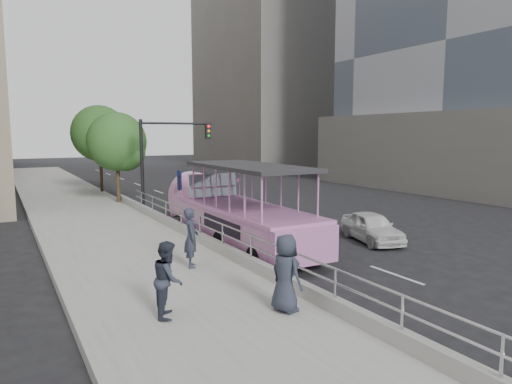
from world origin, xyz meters
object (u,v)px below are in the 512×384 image
(duck_boat, at_px, (233,214))
(traffic_signal, at_px, (163,151))
(car, at_px, (372,227))
(pedestrian_near, at_px, (191,238))
(pedestrian_mid, at_px, (168,279))
(street_tree_near, at_px, (119,144))
(parking_sign, at_px, (180,193))
(pedestrian_far, at_px, (286,273))
(street_tree_far, at_px, (101,135))

(duck_boat, bearing_deg, traffic_signal, 90.79)
(car, height_order, pedestrian_near, pedestrian_near)
(pedestrian_near, xyz_separation_m, traffic_signal, (2.93, 11.39, 2.27))
(duck_boat, height_order, pedestrian_mid, duck_boat)
(duck_boat, relative_size, pedestrian_mid, 5.71)
(car, distance_m, street_tree_near, 16.07)
(parking_sign, height_order, traffic_signal, traffic_signal)
(pedestrian_far, bearing_deg, duck_boat, -28.14)
(car, relative_size, pedestrian_far, 1.95)
(duck_boat, bearing_deg, parking_sign, 105.78)
(car, distance_m, pedestrian_near, 8.25)
(pedestrian_far, height_order, parking_sign, parking_sign)
(duck_boat, bearing_deg, pedestrian_mid, -127.28)
(pedestrian_near, bearing_deg, street_tree_far, 13.16)
(pedestrian_near, height_order, street_tree_near, street_tree_near)
(duck_boat, distance_m, pedestrian_mid, 8.16)
(traffic_signal, distance_m, street_tree_far, 9.57)
(pedestrian_near, height_order, parking_sign, parking_sign)
(pedestrian_mid, height_order, parking_sign, parking_sign)
(pedestrian_far, relative_size, parking_sign, 0.66)
(duck_boat, distance_m, traffic_signal, 8.58)
(pedestrian_near, height_order, traffic_signal, traffic_signal)
(traffic_signal, bearing_deg, street_tree_far, 98.43)
(pedestrian_mid, height_order, street_tree_far, street_tree_far)
(duck_boat, height_order, parking_sign, duck_boat)
(pedestrian_near, relative_size, pedestrian_mid, 1.07)
(pedestrian_far, bearing_deg, pedestrian_near, -2.76)
(car, height_order, parking_sign, parking_sign)
(pedestrian_near, xyz_separation_m, street_tree_far, (1.53, 20.82, 3.08))
(car, xyz_separation_m, street_tree_near, (-6.87, 14.17, 3.21))
(parking_sign, xyz_separation_m, street_tree_near, (-0.74, 8.25, 2.08))
(pedestrian_mid, xyz_separation_m, street_tree_far, (3.43, 24.19, 3.14))
(pedestrian_mid, xyz_separation_m, street_tree_near, (3.23, 18.19, 2.65))
(pedestrian_far, bearing_deg, street_tree_far, -12.22)
(parking_sign, bearing_deg, traffic_signal, 79.89)
(traffic_signal, bearing_deg, pedestrian_near, -104.43)
(pedestrian_near, height_order, pedestrian_far, pedestrian_near)
(pedestrian_near, distance_m, traffic_signal, 11.98)
(pedestrian_far, bearing_deg, parking_sign, -17.79)
(pedestrian_near, relative_size, parking_sign, 0.67)
(pedestrian_mid, height_order, traffic_signal, traffic_signal)
(pedestrian_near, bearing_deg, car, -68.11)
(car, distance_m, street_tree_far, 21.57)
(pedestrian_near, distance_m, street_tree_far, 21.10)
(pedestrian_far, height_order, traffic_signal, traffic_signal)
(parking_sign, height_order, street_tree_near, street_tree_near)
(duck_boat, xyz_separation_m, pedestrian_mid, (-4.94, -6.49, -0.05))
(pedestrian_far, xyz_separation_m, street_tree_far, (0.97, 25.28, 3.09))
(traffic_signal, bearing_deg, car, -63.88)
(street_tree_far, bearing_deg, pedestrian_mid, -98.07)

